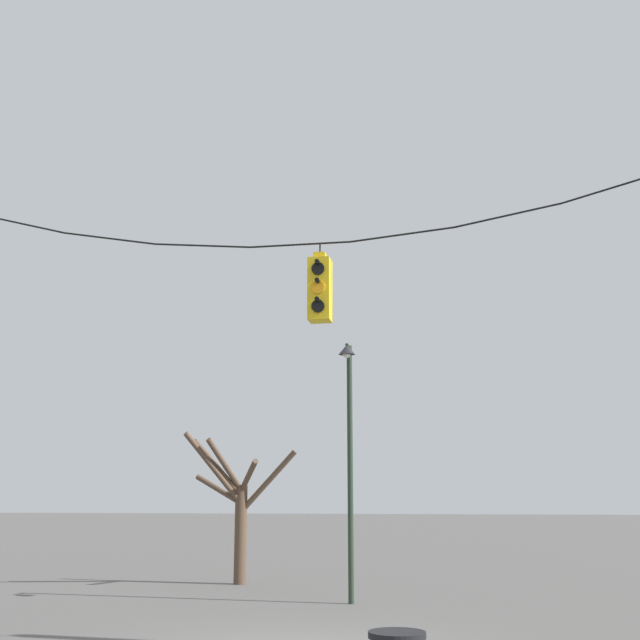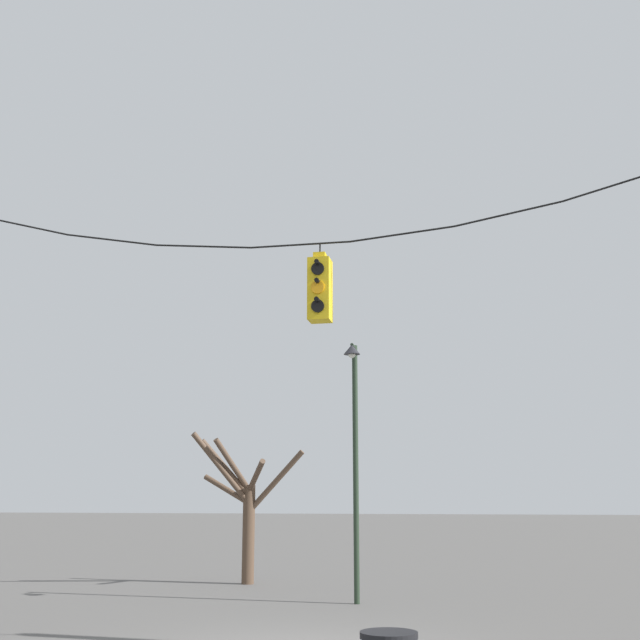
# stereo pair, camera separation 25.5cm
# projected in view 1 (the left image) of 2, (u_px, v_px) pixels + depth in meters

# --- Properties ---
(span_wire) EXTENTS (11.25, 0.03, 0.88)m
(span_wire) POSITION_uv_depth(u_px,v_px,m) (300.00, 227.00, 12.69)
(span_wire) COLOR black
(traffic_light_near_left_pole) EXTENTS (0.34, 0.58, 1.24)m
(traffic_light_near_left_pole) POSITION_uv_depth(u_px,v_px,m) (320.00, 289.00, 12.41)
(traffic_light_near_left_pole) COLOR yellow
(street_lamp) EXTENTS (0.36, 0.64, 5.49)m
(street_lamp) POSITION_uv_depth(u_px,v_px,m) (349.00, 433.00, 17.37)
(street_lamp) COLOR #233323
(street_lamp) RESTS_ON ground_plane
(bare_tree) EXTENTS (2.85, 1.44, 3.83)m
(bare_tree) POSITION_uv_depth(u_px,v_px,m) (236.00, 506.00, 20.81)
(bare_tree) COLOR brown
(bare_tree) RESTS_ON ground_plane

